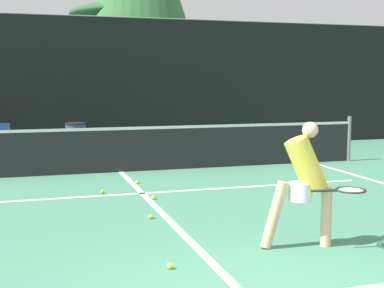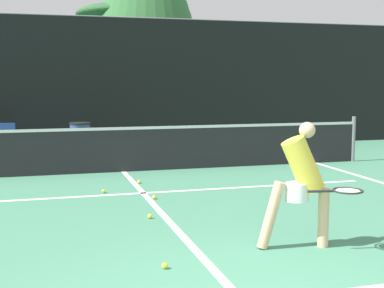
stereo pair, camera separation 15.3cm
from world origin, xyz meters
TOP-DOWN VIEW (x-y plane):
  - court_service_line at (0.00, 5.13)m, footprint 8.25×0.10m
  - court_center_mark at (0.00, 3.89)m, footprint 0.10×6.98m
  - net at (0.00, 7.38)m, footprint 11.09×0.09m
  - fence_back at (0.00, 11.22)m, footprint 24.00×0.06m
  - player_practicing at (1.19, 1.68)m, footprint 1.13×0.65m
  - tennis_ball_scattered_3 at (-0.65, 5.33)m, footprint 0.07×0.07m
  - tennis_ball_scattered_6 at (-0.22, 3.44)m, footprint 0.07×0.07m
  - tennis_ball_scattered_7 at (0.09, 4.62)m, footprint 0.07×0.07m
  - tennis_ball_scattered_8 at (-0.47, 1.42)m, footprint 0.07×0.07m
  - tennis_ball_scattered_9 at (0.09, 6.01)m, footprint 0.07×0.07m
  - trash_bin at (-0.70, 10.12)m, footprint 0.53×0.53m
  - parked_car at (4.98, 14.05)m, footprint 1.78×4.63m
  - tree_west at (2.02, 17.67)m, footprint 4.55×4.55m
  - building_far at (0.00, 30.91)m, footprint 36.00×2.40m

SIDE VIEW (x-z plane):
  - court_service_line at x=0.00m, z-range 0.00..0.01m
  - court_center_mark at x=0.00m, z-range 0.00..0.01m
  - tennis_ball_scattered_3 at x=-0.65m, z-range 0.00..0.07m
  - tennis_ball_scattered_6 at x=-0.22m, z-range 0.00..0.07m
  - tennis_ball_scattered_7 at x=0.09m, z-range 0.00..0.07m
  - tennis_ball_scattered_8 at x=-0.47m, z-range 0.00..0.07m
  - tennis_ball_scattered_9 at x=0.09m, z-range 0.00..0.07m
  - trash_bin at x=-0.70m, z-range 0.00..0.85m
  - net at x=0.00m, z-range -0.02..1.05m
  - parked_car at x=4.98m, z-range -0.11..1.36m
  - player_practicing at x=1.19m, z-range 0.06..1.52m
  - fence_back at x=0.00m, z-range -0.01..3.66m
  - building_far at x=0.00m, z-range 0.00..5.70m
  - tree_west at x=2.02m, z-range 1.98..6.92m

